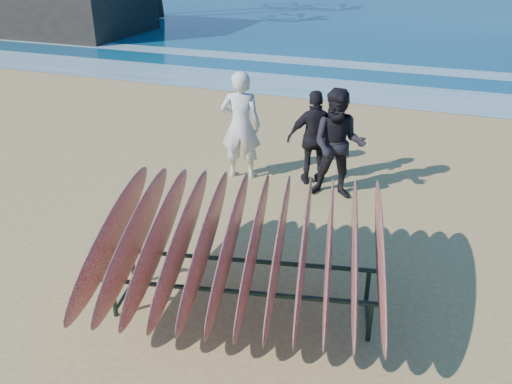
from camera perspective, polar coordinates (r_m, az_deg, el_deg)
ground at (r=7.19m, az=-2.27°, el=-9.44°), size 120.00×120.00×0.00m
foam_near at (r=16.13m, az=11.76°, el=10.20°), size 160.00×160.00×0.00m
foam_far at (r=19.50m, az=13.57°, el=12.63°), size 160.00×160.00×0.00m
surfboard_rack at (r=6.20m, az=-1.50°, el=-5.64°), size 3.68×3.38×1.48m
person_white at (r=9.86m, az=-1.61°, el=7.01°), size 0.82×0.63×1.99m
person_dark_a at (r=9.16m, az=8.64°, el=4.94°), size 0.98×0.80×1.89m
person_dark_b at (r=9.68m, az=6.25°, el=5.66°), size 1.09×0.82×1.71m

